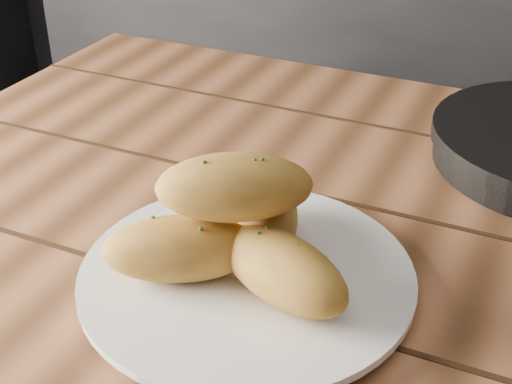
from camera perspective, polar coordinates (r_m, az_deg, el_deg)
name	(u,v)px	position (r m, az deg, el deg)	size (l,w,h in m)	color
table	(425,362)	(0.75, 13.41, -13.09)	(1.37, 0.96, 0.75)	#925937
plate	(247,277)	(0.66, -0.73, -6.85)	(0.31, 0.31, 0.02)	white
bread_rolls	(240,230)	(0.63, -1.28, -3.06)	(0.24, 0.21, 0.12)	#B78733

